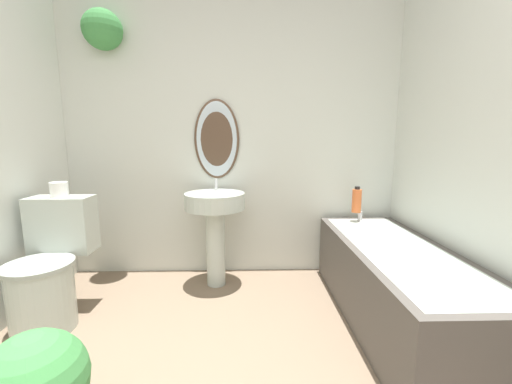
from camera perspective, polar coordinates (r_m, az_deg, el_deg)
The scene contains 6 objects.
wall_back at distance 2.75m, azimuth -5.63°, elevation 11.00°, with size 2.94×0.30×2.40m.
toilet at distance 2.46m, azimuth -33.40°, elevation -11.68°, with size 0.41×0.58×0.79m.
pedestal_sink at distance 2.53m, azimuth -7.45°, elevation -4.45°, with size 0.47×0.47×0.86m.
bathtub at distance 2.28m, azimuth 24.15°, elevation -14.94°, with size 0.62×1.60×0.58m.
shampoo_bottle at distance 2.74m, azimuth 17.84°, elevation -1.46°, with size 0.08×0.08×0.22m.
toilet_paper_roll at distance 2.49m, azimuth -32.19°, elevation 0.39°, with size 0.11×0.11×0.10m.
Camera 1 is at (0.13, -0.29, 1.16)m, focal length 22.00 mm.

